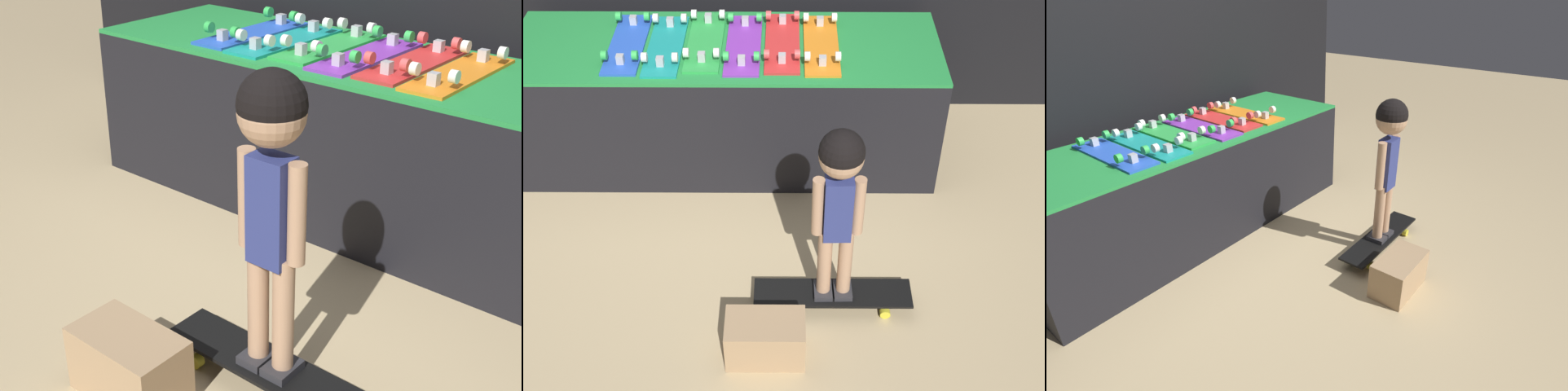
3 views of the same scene
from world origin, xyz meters
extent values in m
plane|color=tan|center=(0.00, 0.00, 0.00)|extent=(16.00, 16.00, 0.00)
cube|color=black|center=(0.00, 0.48, 0.37)|extent=(2.49, 0.82, 0.75)
cube|color=#23893D|center=(0.00, 0.48, 0.76)|extent=(2.49, 0.82, 0.02)
cube|color=blue|center=(-0.55, 0.48, 0.77)|extent=(0.20, 0.68, 0.01)
cube|color=#B7B7BC|center=(-0.55, 0.71, 0.80)|extent=(0.04, 0.04, 0.05)
cylinder|color=green|center=(-0.47, 0.71, 0.83)|extent=(0.03, 0.05, 0.05)
cylinder|color=green|center=(-0.64, 0.71, 0.83)|extent=(0.03, 0.05, 0.05)
cube|color=#B7B7BC|center=(-0.55, 0.26, 0.80)|extent=(0.04, 0.04, 0.05)
cylinder|color=green|center=(-0.47, 0.26, 0.83)|extent=(0.03, 0.05, 0.05)
cylinder|color=green|center=(-0.64, 0.26, 0.83)|extent=(0.03, 0.05, 0.05)
cube|color=teal|center=(-0.33, 0.46, 0.77)|extent=(0.20, 0.68, 0.01)
cube|color=#B7B7BC|center=(-0.33, 0.69, 0.80)|extent=(0.04, 0.04, 0.05)
cylinder|color=white|center=(-0.25, 0.69, 0.83)|extent=(0.03, 0.05, 0.05)
cylinder|color=white|center=(-0.42, 0.69, 0.83)|extent=(0.03, 0.05, 0.05)
cube|color=#B7B7BC|center=(-0.33, 0.24, 0.80)|extent=(0.04, 0.04, 0.05)
cylinder|color=white|center=(-0.25, 0.24, 0.83)|extent=(0.03, 0.05, 0.05)
cylinder|color=white|center=(-0.42, 0.24, 0.83)|extent=(0.03, 0.05, 0.05)
cube|color=green|center=(-0.11, 0.51, 0.77)|extent=(0.20, 0.68, 0.01)
cube|color=#B7B7BC|center=(-0.11, 0.74, 0.80)|extent=(0.04, 0.04, 0.05)
cylinder|color=white|center=(-0.03, 0.74, 0.83)|extent=(0.03, 0.05, 0.05)
cylinder|color=white|center=(-0.19, 0.74, 0.83)|extent=(0.03, 0.05, 0.05)
cube|color=#B7B7BC|center=(-0.11, 0.29, 0.80)|extent=(0.04, 0.04, 0.05)
cylinder|color=white|center=(-0.03, 0.29, 0.83)|extent=(0.03, 0.05, 0.05)
cylinder|color=white|center=(-0.19, 0.29, 0.83)|extent=(0.03, 0.05, 0.05)
cube|color=purple|center=(0.11, 0.47, 0.77)|extent=(0.20, 0.68, 0.01)
cube|color=#B7B7BC|center=(0.11, 0.70, 0.80)|extent=(0.04, 0.04, 0.05)
cylinder|color=green|center=(0.19, 0.70, 0.83)|extent=(0.03, 0.05, 0.05)
cylinder|color=green|center=(0.03, 0.70, 0.83)|extent=(0.03, 0.05, 0.05)
cube|color=#B7B7BC|center=(0.11, 0.25, 0.80)|extent=(0.04, 0.04, 0.05)
cylinder|color=green|center=(0.19, 0.25, 0.83)|extent=(0.03, 0.05, 0.05)
cylinder|color=green|center=(0.03, 0.25, 0.83)|extent=(0.03, 0.05, 0.05)
cube|color=red|center=(0.33, 0.50, 0.77)|extent=(0.20, 0.68, 0.01)
cube|color=#B7B7BC|center=(0.33, 0.72, 0.80)|extent=(0.04, 0.04, 0.05)
cylinder|color=#D84C4C|center=(0.42, 0.72, 0.83)|extent=(0.03, 0.05, 0.05)
cylinder|color=#D84C4C|center=(0.25, 0.72, 0.83)|extent=(0.03, 0.05, 0.05)
cube|color=#B7B7BC|center=(0.33, 0.27, 0.80)|extent=(0.04, 0.04, 0.05)
cylinder|color=#D84C4C|center=(0.42, 0.27, 0.83)|extent=(0.03, 0.05, 0.05)
cylinder|color=#D84C4C|center=(0.25, 0.27, 0.83)|extent=(0.03, 0.05, 0.05)
cube|color=orange|center=(0.55, 0.48, 0.77)|extent=(0.20, 0.68, 0.01)
cube|color=#B7B7BC|center=(0.55, 0.70, 0.80)|extent=(0.04, 0.04, 0.05)
cylinder|color=white|center=(0.64, 0.70, 0.83)|extent=(0.03, 0.05, 0.05)
cylinder|color=white|center=(0.47, 0.70, 0.83)|extent=(0.03, 0.05, 0.05)
cube|color=#B7B7BC|center=(0.55, 0.25, 0.80)|extent=(0.04, 0.04, 0.05)
cylinder|color=white|center=(0.64, 0.25, 0.83)|extent=(0.03, 0.05, 0.05)
cylinder|color=white|center=(0.47, 0.25, 0.83)|extent=(0.03, 0.05, 0.05)
cube|color=black|center=(0.59, -0.79, 0.08)|extent=(0.79, 0.19, 0.01)
cube|color=#B7B7BC|center=(0.33, -0.79, 0.05)|extent=(0.04, 0.04, 0.05)
cylinder|color=yellow|center=(0.33, -0.71, 0.03)|extent=(0.05, 0.03, 0.05)
cylinder|color=yellow|center=(0.33, -0.87, 0.03)|extent=(0.05, 0.03, 0.05)
cube|color=#2D2D33|center=(0.64, -0.79, 0.11)|extent=(0.09, 0.13, 0.03)
cylinder|color=tan|center=(0.64, -0.79, 0.32)|extent=(0.07, 0.07, 0.40)
cube|color=#2D2D33|center=(0.54, -0.80, 0.11)|extent=(0.09, 0.13, 0.03)
cylinder|color=tan|center=(0.54, -0.80, 0.32)|extent=(0.07, 0.07, 0.40)
cube|color=navy|center=(0.59, -0.79, 0.66)|extent=(0.13, 0.09, 0.35)
cylinder|color=tan|center=(0.69, -0.79, 0.67)|extent=(0.06, 0.06, 0.32)
cylinder|color=tan|center=(0.50, -0.80, 0.67)|extent=(0.06, 0.06, 0.32)
sphere|color=tan|center=(0.59, -0.79, 0.96)|extent=(0.20, 0.20, 0.20)
sphere|color=black|center=(0.59, -0.79, 0.98)|extent=(0.20, 0.20, 0.20)
cube|color=tan|center=(0.26, -1.10, 0.12)|extent=(0.37, 0.22, 0.23)
camera|label=1|loc=(1.77, -2.26, 1.62)|focal=50.00mm
camera|label=2|loc=(0.36, -3.21, 2.86)|focal=50.00mm
camera|label=3|loc=(-1.66, -1.89, 1.71)|focal=28.00mm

